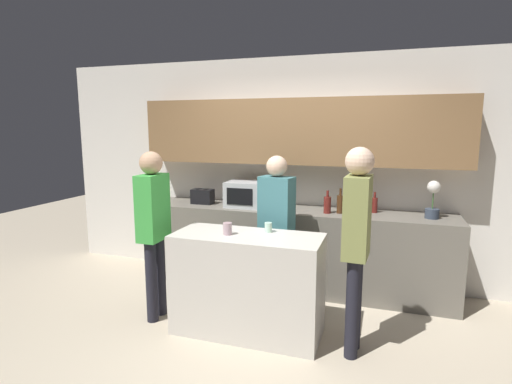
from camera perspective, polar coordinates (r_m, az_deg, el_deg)
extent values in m
plane|color=#BCAD93|center=(3.71, -0.20, -21.16)|extent=(14.00, 14.00, 0.00)
cube|color=silver|center=(4.91, 6.19, 3.04)|extent=(6.40, 0.08, 2.70)
cube|color=olive|center=(4.68, 5.77, 8.58)|extent=(3.74, 0.32, 0.75)
cube|color=#6B665B|center=(4.75, 5.12, -8.01)|extent=(3.60, 0.62, 0.94)
cube|color=beige|center=(3.74, -1.22, -12.99)|extent=(1.34, 0.57, 0.92)
cube|color=#B7BABC|center=(4.74, -0.99, -0.31)|extent=(0.52, 0.38, 0.30)
cube|color=black|center=(4.57, -2.38, -0.66)|extent=(0.31, 0.01, 0.19)
cube|color=black|center=(4.98, -7.64, -0.63)|extent=(0.26, 0.16, 0.18)
cube|color=black|center=(4.98, -8.18, 0.44)|extent=(0.02, 0.11, 0.01)
cube|color=black|center=(4.94, -7.14, 0.39)|extent=(0.02, 0.11, 0.01)
cylinder|color=#333D4C|center=(4.53, 23.83, -2.84)|extent=(0.14, 0.14, 0.10)
cylinder|color=#38662D|center=(4.50, 23.95, -1.10)|extent=(0.01, 0.01, 0.18)
sphere|color=silver|center=(4.48, 24.07, 0.67)|extent=(0.13, 0.13, 0.13)
cylinder|color=maroon|center=(4.45, 10.15, -1.84)|extent=(0.08, 0.08, 0.18)
cylinder|color=maroon|center=(4.43, 10.20, -0.23)|extent=(0.03, 0.03, 0.07)
cylinder|color=#472814|center=(4.47, 11.93, -1.73)|extent=(0.07, 0.07, 0.20)
cylinder|color=#472814|center=(4.45, 11.99, 0.02)|extent=(0.03, 0.03, 0.08)
cylinder|color=silver|center=(4.54, 13.51, -1.73)|extent=(0.07, 0.07, 0.18)
cylinder|color=silver|center=(4.51, 13.57, -0.14)|extent=(0.03, 0.03, 0.07)
cylinder|color=#472814|center=(4.49, 14.82, -1.56)|extent=(0.08, 0.08, 0.24)
cylinder|color=#472814|center=(4.46, 14.91, 0.52)|extent=(0.03, 0.03, 0.09)
cylinder|color=maroon|center=(4.60, 16.56, -1.82)|extent=(0.07, 0.07, 0.17)
cylinder|color=maroon|center=(4.58, 16.62, -0.41)|extent=(0.02, 0.02, 0.06)
cylinder|color=silver|center=(3.67, 1.77, -5.07)|extent=(0.07, 0.07, 0.09)
cylinder|color=#B797A0|center=(3.59, -4.09, -5.25)|extent=(0.08, 0.08, 0.11)
cylinder|color=black|center=(4.20, -13.54, -11.58)|extent=(0.11, 0.11, 0.80)
cylinder|color=black|center=(4.07, -14.71, -12.30)|extent=(0.11, 0.11, 0.80)
cube|color=green|center=(3.94, -14.52, -2.14)|extent=(0.20, 0.34, 0.63)
sphere|color=tan|center=(3.88, -14.78, 4.04)|extent=(0.22, 0.22, 0.22)
cylinder|color=black|center=(3.46, 13.59, -15.96)|extent=(0.11, 0.11, 0.84)
cylinder|color=black|center=(3.60, 13.96, -14.91)|extent=(0.11, 0.11, 0.84)
cube|color=olive|center=(3.29, 14.28, -3.46)|extent=(0.21, 0.35, 0.66)
sphere|color=beige|center=(3.22, 14.59, 4.27)|extent=(0.23, 0.23, 0.23)
cylinder|color=black|center=(4.18, 3.86, -11.63)|extent=(0.11, 0.11, 0.78)
cylinder|color=black|center=(4.25, 1.89, -11.26)|extent=(0.11, 0.11, 0.78)
cube|color=#3C747B|center=(4.02, 2.94, -2.14)|extent=(0.37, 0.26, 0.61)
sphere|color=beige|center=(3.96, 2.99, 3.71)|extent=(0.21, 0.21, 0.21)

